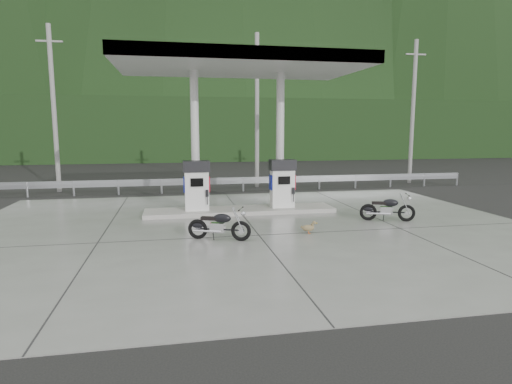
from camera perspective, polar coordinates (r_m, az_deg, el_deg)
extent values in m
plane|color=black|center=(13.53, -0.44, -4.84)|extent=(160.00, 160.00, 0.00)
cube|color=slate|center=(13.53, -0.44, -4.80)|extent=(18.00, 14.00, 0.02)
cube|color=gray|center=(15.92, -2.09, -2.47)|extent=(7.00, 1.40, 0.15)
cylinder|color=silver|center=(15.88, -8.12, 6.77)|extent=(0.30, 0.30, 5.00)
cylinder|color=silver|center=(16.35, 3.23, 6.89)|extent=(0.30, 0.30, 5.00)
cube|color=silver|center=(15.80, -2.19, 16.66)|extent=(8.50, 5.00, 0.40)
cube|color=black|center=(24.76, -5.31, 1.20)|extent=(60.00, 7.00, 0.01)
cylinder|color=gray|center=(23.16, -25.34, 9.85)|extent=(0.22, 0.22, 8.00)
cylinder|color=gray|center=(22.90, 0.14, 10.67)|extent=(0.22, 0.22, 8.00)
cylinder|color=gray|center=(26.16, 20.18, 9.88)|extent=(0.22, 0.22, 8.00)
cube|color=black|center=(43.02, -7.84, 8.22)|extent=(80.00, 6.00, 6.00)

